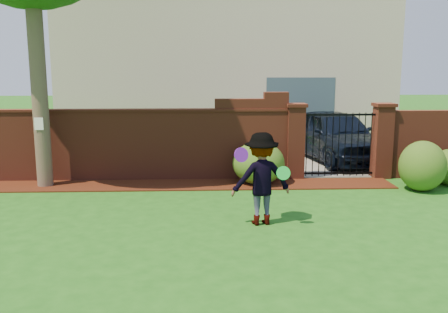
{
  "coord_description": "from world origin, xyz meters",
  "views": [
    {
      "loc": [
        0.12,
        -7.97,
        2.78
      ],
      "look_at": [
        0.52,
        1.4,
        1.05
      ],
      "focal_mm": 39.33,
      "sensor_mm": 36.0,
      "label": 1
    }
  ],
  "objects_px": {
    "man": "(261,179)",
    "frisbee_purple": "(241,155)",
    "car": "(340,136)",
    "frisbee_green": "(283,173)"
  },
  "relations": [
    {
      "from": "man",
      "to": "frisbee_green",
      "type": "xyz_separation_m",
      "value": [
        0.35,
        -0.22,
        0.16
      ]
    },
    {
      "from": "car",
      "to": "frisbee_green",
      "type": "xyz_separation_m",
      "value": [
        -2.62,
        -5.93,
        0.22
      ]
    },
    {
      "from": "man",
      "to": "frisbee_purple",
      "type": "distance_m",
      "value": 0.7
    },
    {
      "from": "frisbee_purple",
      "to": "man",
      "type": "bearing_deg",
      "value": 39.74
    },
    {
      "from": "car",
      "to": "man",
      "type": "relative_size",
      "value": 2.7
    },
    {
      "from": "car",
      "to": "frisbee_purple",
      "type": "bearing_deg",
      "value": -129.99
    },
    {
      "from": "car",
      "to": "man",
      "type": "height_order",
      "value": "man"
    },
    {
      "from": "man",
      "to": "car",
      "type": "bearing_deg",
      "value": -126.44
    },
    {
      "from": "man",
      "to": "frisbee_purple",
      "type": "bearing_deg",
      "value": 30.82
    },
    {
      "from": "car",
      "to": "frisbee_green",
      "type": "distance_m",
      "value": 6.49
    }
  ]
}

